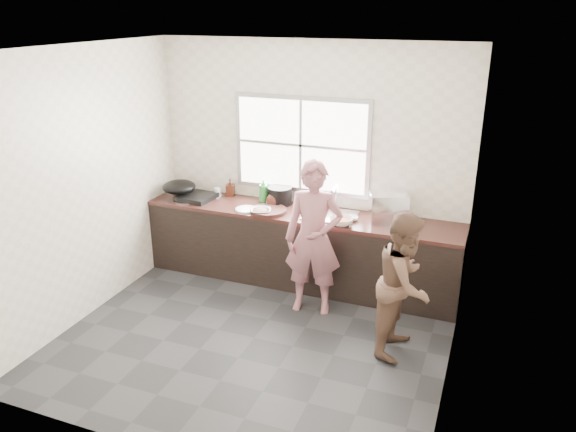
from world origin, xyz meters
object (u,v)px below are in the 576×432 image
at_px(person_side, 404,284).
at_px(glass_jar, 217,192).
at_px(bowl_mince, 261,211).
at_px(bowl_crabs, 341,222).
at_px(bottle_brown_tall, 230,188).
at_px(pot_lid_left, 186,201).
at_px(bowl_held, 352,218).
at_px(bottle_green, 263,190).
at_px(dish_rack, 388,207).
at_px(woman, 314,243).
at_px(plate_food, 246,209).
at_px(wok, 179,187).
at_px(burner, 197,197).
at_px(pot_lid_right, 213,195).
at_px(bottle_brown_short, 273,198).
at_px(cutting_board, 268,211).
at_px(black_pot, 280,196).

xyz_separation_m(person_side, glass_jar, (-2.47, 1.11, 0.23)).
height_order(person_side, bowl_mince, person_side).
height_order(bowl_mince, bowl_crabs, bowl_crabs).
height_order(bottle_brown_tall, pot_lid_left, bottle_brown_tall).
xyz_separation_m(person_side, bowl_held, (-0.74, 0.91, 0.21)).
relative_size(bowl_mince, bottle_green, 0.77).
bearing_deg(dish_rack, pot_lid_left, 164.97).
xyz_separation_m(woman, dish_rack, (0.61, 0.67, 0.25)).
bearing_deg(person_side, dish_rack, 26.19).
relative_size(woman, bottle_brown_tall, 7.90).
distance_m(bowl_mince, plate_food, 0.21).
relative_size(bottle_green, dish_rack, 0.75).
xyz_separation_m(wok, dish_rack, (2.48, 0.17, 0.01)).
distance_m(person_side, bowl_mince, 1.90).
height_order(person_side, burner, person_side).
relative_size(bowl_mince, pot_lid_right, 0.95).
bearing_deg(bowl_held, burner, 179.74).
bearing_deg(bottle_brown_short, pot_lid_left, -167.47).
height_order(bowl_mince, bottle_brown_short, bottle_brown_short).
relative_size(bottle_green, glass_jar, 2.86).
relative_size(bowl_crabs, dish_rack, 0.51).
relative_size(woman, bowl_held, 8.67).
bearing_deg(bottle_green, woman, -39.40).
bearing_deg(cutting_board, black_pot, 87.97).
distance_m(woman, person_side, 1.08).
bearing_deg(bottle_brown_tall, bowl_crabs, -16.14).
height_order(cutting_board, bottle_green, bottle_green).
xyz_separation_m(woman, bowl_crabs, (0.19, 0.34, 0.14)).
bearing_deg(pot_lid_right, burner, -122.53).
xyz_separation_m(bottle_green, wok, (-1.01, -0.21, -0.01)).
height_order(bowl_crabs, bottle_brown_tall, bottle_brown_tall).
height_order(plate_food, wok, wok).
relative_size(person_side, bottle_green, 4.58).
height_order(cutting_board, burner, burner).
distance_m(plate_food, burner, 0.72).
distance_m(bottle_brown_tall, glass_jar, 0.16).
relative_size(bottle_brown_tall, dish_rack, 0.49).
bearing_deg(bottle_green, bottle_brown_tall, 170.59).
xyz_separation_m(bowl_held, pot_lid_right, (-1.79, 0.19, -0.02)).
distance_m(bottle_brown_short, dish_rack, 1.33).
height_order(person_side, bowl_held, person_side).
distance_m(bowl_held, bottle_green, 1.14).
bearing_deg(bowl_mince, plate_food, 167.78).
height_order(plate_food, bottle_green, bottle_green).
height_order(bowl_held, pot_lid_left, bowl_held).
xyz_separation_m(pot_lid_left, pot_lid_right, (0.19, 0.29, -0.00)).
bearing_deg(woman, plate_food, 149.04).
bearing_deg(bottle_brown_short, bottle_brown_tall, 166.61).
height_order(bottle_brown_tall, glass_jar, bottle_brown_tall).
bearing_deg(burner, bottle_green, 13.39).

